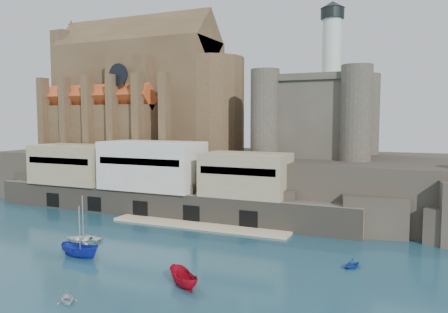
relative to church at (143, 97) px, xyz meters
name	(u,v)px	position (x,y,z in m)	size (l,w,h in m)	color
ground	(117,257)	(24.13, -41.85, -22.13)	(300.00, 300.00, 0.00)	#173D4E
promontory	(236,178)	(23.94, -2.48, -17.20)	(100.00, 36.00, 10.00)	#2A2520
quay	(150,180)	(13.94, -18.78, -16.06)	(70.00, 12.00, 13.05)	#615A4E
church	(143,97)	(0.00, 0.00, 0.00)	(47.00, 25.93, 30.51)	#4F3A24
castle_keep	(318,112)	(40.21, -0.78, -3.81)	(21.20, 21.20, 29.30)	#433E34
boat_1	(67,302)	(28.06, -54.46, -22.13)	(2.25, 1.38, 2.61)	silver
boat_2	(80,257)	(19.85, -43.57, -22.13)	(2.12, 2.18, 5.65)	#162698
boat_5	(183,286)	(36.06, -46.66, -22.13)	(1.93, 1.98, 5.12)	#A8091C
boat_6	(83,241)	(15.16, -37.71, -22.13)	(3.86, 1.12, 5.41)	silver
boat_7	(351,268)	(51.14, -34.02, -22.13)	(2.32, 1.42, 2.69)	#163B9F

